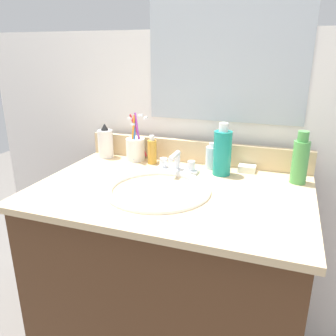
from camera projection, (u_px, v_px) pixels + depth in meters
vanity_cabinet at (170, 289)px, 1.26m from camera, size 0.87×0.56×0.77m
countertop at (171, 191)px, 1.13m from camera, size 0.91×0.61×0.02m
backsplash at (195, 152)px, 1.38m from camera, size 0.91×0.02×0.09m
back_wall at (197, 188)px, 1.49m from camera, size 2.01×0.04×1.30m
mirror_panel at (227, 46)px, 1.25m from camera, size 0.60×0.01×0.56m
sink_basin at (158, 199)px, 1.12m from camera, size 0.35×0.35×0.11m
faucet at (177, 165)px, 1.27m from camera, size 0.16×0.10×0.08m
bottle_toner_green at (300, 160)px, 1.15m from camera, size 0.05×0.05×0.18m
bottle_mouthwash_teal at (222, 152)px, 1.23m from camera, size 0.07×0.07×0.19m
bottle_oil_amber at (152, 151)px, 1.36m from camera, size 0.04×0.04×0.12m
bottle_lotion_white at (106, 143)px, 1.44m from camera, size 0.06×0.06×0.15m
bottle_gel_clear at (212, 157)px, 1.31m from camera, size 0.05×0.05×0.10m
cup_white_ceramic at (136, 148)px, 1.41m from camera, size 0.09×0.08×0.20m
soap_bar at (247, 169)px, 1.28m from camera, size 0.06×0.04×0.02m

